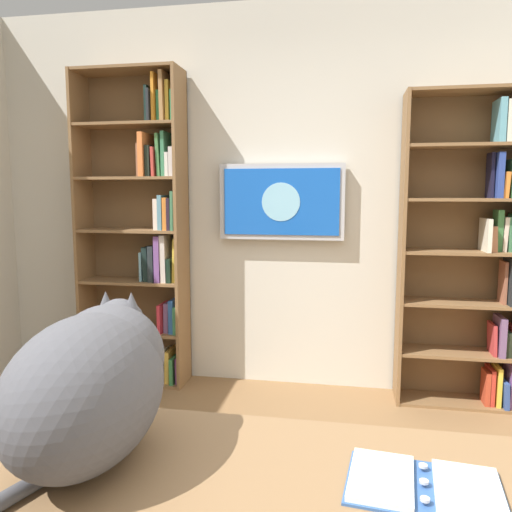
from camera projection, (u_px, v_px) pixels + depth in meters
wall_back at (292, 199)px, 3.53m from camera, size 4.52×0.06×2.70m
bookshelf_left at (480, 251)px, 3.19m from camera, size 0.81×0.28×2.03m
bookshelf_right at (145, 228)px, 3.58m from camera, size 0.77×0.28×2.24m
wall_mounted_tv at (281, 202)px, 3.46m from camera, size 0.87×0.07×0.53m
desk at (173, 512)px, 1.18m from camera, size 1.70×0.57×0.75m
cat at (94, 380)px, 1.19m from camera, size 0.34×0.64×0.38m
open_binder at (424, 486)px, 1.08m from camera, size 0.35×0.26×0.02m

